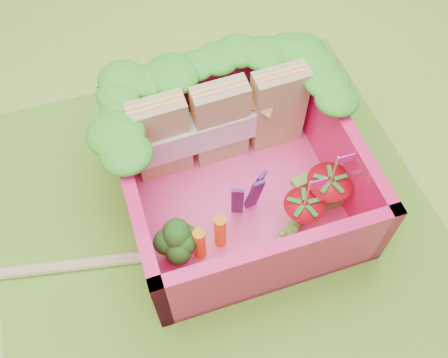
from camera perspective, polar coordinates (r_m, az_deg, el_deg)
The scene contains 13 objects.
ground at distance 3.06m, azimuth -0.63°, elevation -5.60°, with size 14.00×14.00×0.00m, color #92B934.
placemat at distance 3.05m, azimuth -0.64°, elevation -5.47°, with size 2.60×2.60×0.03m, color #70AE27.
bento_floor at distance 3.11m, azimuth 1.52°, elevation -1.80°, with size 1.30×1.30×0.05m, color #FF418B.
bento_box at distance 2.90m, azimuth 1.63°, elevation 0.71°, with size 1.30×1.30×0.55m.
lettuce_ruffle at distance 2.91m, azimuth -1.25°, elevation 11.65°, with size 1.43×0.76×0.11m.
sandwich_stack at distance 3.03m, azimuth -0.31°, elevation 6.44°, with size 1.08×0.21×0.59m.
broccoli at distance 2.74m, azimuth -5.69°, elevation -7.38°, with size 0.32×0.32×0.25m.
carrot_sticks at distance 2.79m, azimuth -1.60°, elevation -6.69°, with size 0.20×0.11×0.27m.
purple_wedges at distance 2.86m, azimuth 2.89°, elevation -1.80°, with size 0.20×0.10×0.38m.
strawberry_left at distance 2.90m, azimuth 8.89°, elevation -3.97°, with size 0.23×0.23×0.47m.
strawberry_right at distance 2.98m, azimuth 11.64°, elevation -1.57°, with size 0.27×0.27×0.51m.
snap_peas at distance 3.06m, azimuth 9.95°, elevation -2.77°, with size 0.62×0.51×0.05m.
chopsticks at distance 3.05m, azimuth -18.83°, elevation -9.52°, with size 2.31×0.49×0.05m.
Camera 1 is at (-0.40, -1.32, 2.73)m, focal length 40.00 mm.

